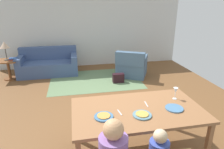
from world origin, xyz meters
TOP-DOWN VIEW (x-y plane):
  - ground_plane at (0.00, 0.42)m, footprint 6.42×6.03m
  - back_wall at (0.00, 3.48)m, footprint 6.42×0.10m
  - dining_table at (0.21, -1.20)m, footprint 1.82×1.03m
  - plate_near_man at (-0.29, -1.32)m, footprint 0.25×0.25m
  - pizza_near_man at (-0.29, -1.32)m, footprint 0.17×0.17m
  - plate_near_child at (0.21, -1.38)m, footprint 0.25×0.25m
  - pizza_near_child at (0.21, -1.38)m, footprint 0.17×0.17m
  - plate_near_woman at (0.72, -1.30)m, footprint 0.25×0.25m
  - wine_glass at (0.87, -1.02)m, footprint 0.07×0.07m
  - fork at (-0.06, -1.25)m, footprint 0.04×0.15m
  - knife at (0.38, -1.10)m, footprint 0.03×0.17m
  - area_rug at (-0.04, 1.90)m, footprint 2.60×1.80m
  - couch at (-1.42, 2.76)m, footprint 1.79×0.86m
  - armchair at (1.11, 2.05)m, footprint 1.15×1.15m
  - side_table at (-2.52, 2.50)m, footprint 0.56×0.56m
  - table_lamp at (-2.52, 2.50)m, footprint 0.26×0.26m
  - book_lower at (-2.35, 2.51)m, footprint 0.22×0.16m
  - book_upper at (-2.36, 2.52)m, footprint 0.22×0.16m
  - handbag at (0.59, 1.60)m, footprint 0.32×0.16m

SIDE VIEW (x-z plane):
  - ground_plane at x=0.00m, z-range -0.02..0.00m
  - area_rug at x=-0.04m, z-range 0.00..0.01m
  - handbag at x=0.59m, z-range 0.00..0.26m
  - couch at x=-1.42m, z-range -0.11..0.71m
  - armchair at x=1.11m, z-range -0.09..0.73m
  - side_table at x=-2.52m, z-range 0.09..0.67m
  - book_lower at x=-2.35m, z-range 0.58..0.61m
  - book_upper at x=-2.36m, z-range 0.61..0.64m
  - dining_table at x=0.21m, z-range 0.31..1.07m
  - fork at x=-0.06m, z-range 0.76..0.77m
  - knife at x=0.38m, z-range 0.76..0.77m
  - plate_near_man at x=-0.29m, z-range 0.76..0.78m
  - plate_near_child at x=0.21m, z-range 0.76..0.78m
  - plate_near_woman at x=0.72m, z-range 0.76..0.78m
  - pizza_near_man at x=-0.29m, z-range 0.78..0.79m
  - pizza_near_child at x=0.21m, z-range 0.78..0.79m
  - wine_glass at x=0.87m, z-range 0.80..0.99m
  - table_lamp at x=-2.52m, z-range 0.74..1.28m
  - back_wall at x=0.00m, z-range 0.00..2.70m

